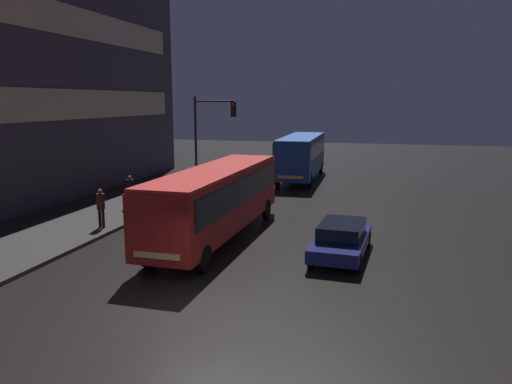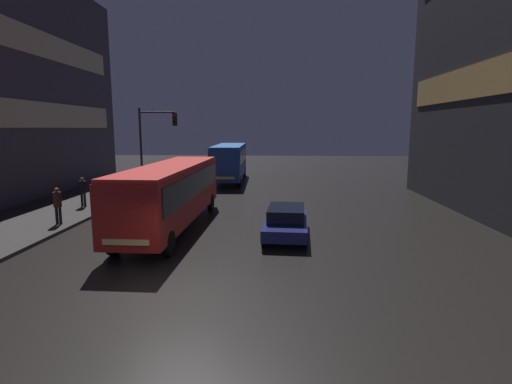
% 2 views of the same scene
% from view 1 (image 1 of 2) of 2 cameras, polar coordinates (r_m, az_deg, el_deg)
% --- Properties ---
extents(ground_plane, '(120.00, 120.00, 0.00)m').
position_cam_1_polar(ground_plane, '(14.74, -6.99, -13.79)').
color(ground_plane, black).
extents(sidewalk_left, '(4.00, 48.00, 0.15)m').
position_cam_1_polar(sidewalk_left, '(27.17, -16.85, -2.68)').
color(sidewalk_left, '#3D3A38').
rests_on(sidewalk_left, ground).
extents(building_left_tower, '(10.07, 23.14, 16.16)m').
position_cam_1_polar(building_left_tower, '(38.01, -24.13, 12.64)').
color(building_left_tower, '#423D47').
rests_on(building_left_tower, ground).
extents(bus_near, '(2.65, 11.55, 3.12)m').
position_cam_1_polar(bus_near, '(21.86, -4.51, -0.41)').
color(bus_near, '#AD1E19').
rests_on(bus_near, ground).
extents(bus_far, '(2.83, 10.29, 3.35)m').
position_cam_1_polar(bus_far, '(38.44, 5.20, 4.46)').
color(bus_far, '#194793').
rests_on(bus_far, ground).
extents(car_taxi, '(2.14, 4.70, 1.37)m').
position_cam_1_polar(car_taxi, '(19.80, 9.73, -5.28)').
color(car_taxi, navy).
rests_on(car_taxi, ground).
extents(pedestrian_near, '(0.53, 0.53, 1.79)m').
position_cam_1_polar(pedestrian_near, '(28.52, -14.19, 0.44)').
color(pedestrian_near, black).
rests_on(pedestrian_near, sidewalk_left).
extents(pedestrian_mid, '(0.48, 0.48, 1.84)m').
position_cam_1_polar(pedestrian_mid, '(24.33, -17.32, -1.38)').
color(pedestrian_mid, black).
rests_on(pedestrian_mid, sidewalk_left).
extents(traffic_light_main, '(2.76, 0.35, 6.27)m').
position_cam_1_polar(traffic_light_main, '(31.63, -5.39, 7.06)').
color(traffic_light_main, '#2D2D2D').
rests_on(traffic_light_main, ground).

